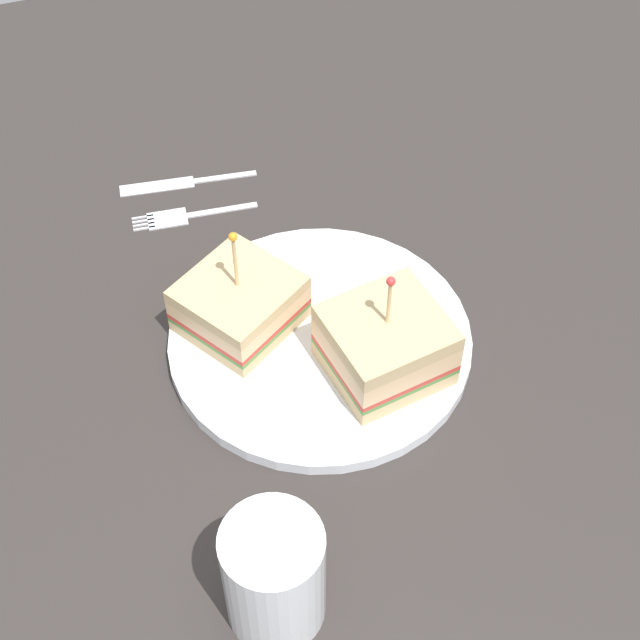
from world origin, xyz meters
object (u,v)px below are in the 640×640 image
drink_glass (274,578)px  sandwich_half_front (386,345)px  fork (181,216)px  knife (180,183)px  plate (320,340)px  sandwich_half_back (239,304)px

drink_glass → sandwich_half_front: bearing=138.9°
fork → knife: bearing=167.9°
sandwich_half_front → plate: bearing=-141.1°
sandwich_half_front → drink_glass: (15.80, -13.77, 0.38)cm
plate → drink_glass: 23.08cm
sandwich_half_back → fork: (-14.79, -1.63, -3.29)cm
sandwich_half_front → drink_glass: sandwich_half_front is taller
drink_glass → knife: 43.57cm
fork → sandwich_half_back: bearing=6.3°
sandwich_half_front → knife: 29.47cm
sandwich_half_back → knife: (-19.28, -0.67, -3.29)cm
fork → plate: bearing=21.8°
sandwich_half_front → sandwich_half_back: (-8.14, -9.44, -0.55)cm
fork → drink_glass: bearing=-4.0°
drink_glass → knife: (-43.21, 3.66, -4.22)cm
plate → drink_glass: drink_glass is taller
plate → knife: 23.64cm
sandwich_half_back → knife: bearing=-178.0°
plate → sandwich_half_front: (4.65, 3.76, 3.43)cm
drink_glass → knife: drink_glass is taller
drink_glass → sandwich_half_back: bearing=169.7°
plate → knife: plate is taller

